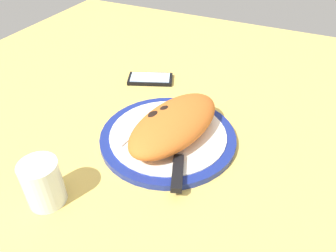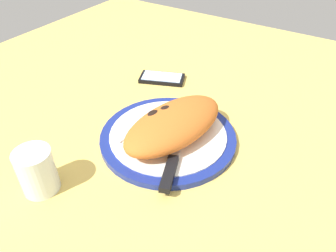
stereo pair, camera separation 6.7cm
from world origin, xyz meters
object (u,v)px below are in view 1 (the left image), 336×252
object	(u,v)px
smartphone	(150,79)
plate	(168,137)
fork	(135,129)
calzone	(174,123)
water_glass	(44,185)
knife	(179,159)

from	to	relation	value
smartphone	plate	bearing A→B (deg)	36.23
fork	calzone	bearing A→B (deg)	101.85
plate	fork	xyz separation A→B (cm)	(1.72, -6.93, 1.07)
fork	water_glass	distance (cm)	22.61
plate	water_glass	bearing A→B (deg)	-26.84
fork	water_glass	xyz separation A→B (cm)	(21.96, -5.05, 1.80)
calzone	smartphone	world-z (taller)	calzone
plate	smartphone	distance (cm)	25.66
plate	calzone	xyz separation A→B (cm)	(-0.03, 1.45, 3.99)
plate	calzone	world-z (taller)	calzone
smartphone	water_glass	distance (cm)	44.60
calzone	smartphone	size ratio (longest dim) A/B	2.00
fork	knife	bearing A→B (deg)	68.19
knife	fork	bearing A→B (deg)	-111.81
plate	fork	bearing A→B (deg)	-76.03
knife	water_glass	distance (cm)	24.38
knife	smartphone	bearing A→B (deg)	-143.06
water_glass	knife	bearing A→B (deg)	134.39
knife	water_glass	world-z (taller)	water_glass
smartphone	water_glass	xyz separation A→B (cm)	(44.38, 3.18, 3.12)
smartphone	calzone	bearing A→B (deg)	38.80
water_glass	fork	bearing A→B (deg)	167.04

